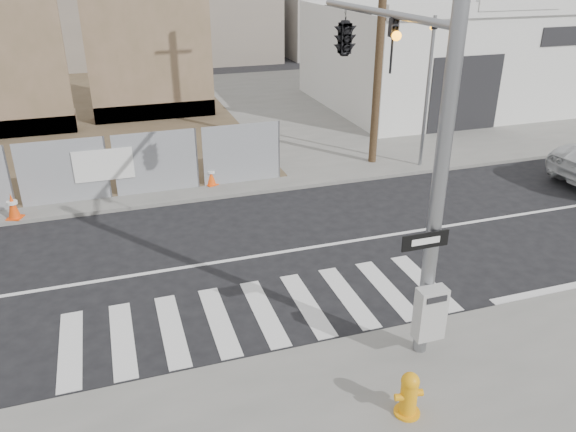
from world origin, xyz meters
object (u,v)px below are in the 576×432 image
object	(u,v)px
signal_pole	(372,81)
auto_shop	(444,55)
traffic_cone_d	(211,175)
traffic_cone_c	(13,206)
fire_hydrant	(409,394)

from	to	relation	value
signal_pole	auto_shop	world-z (taller)	signal_pole
signal_pole	traffic_cone_d	size ratio (longest dim) A/B	9.75
traffic_cone_c	auto_shop	bearing A→B (deg)	24.00
signal_pole	traffic_cone_c	world-z (taller)	signal_pole
fire_hydrant	auto_shop	bearing A→B (deg)	70.14
signal_pole	traffic_cone_c	bearing A→B (deg)	142.42
auto_shop	traffic_cone_d	size ratio (longest dim) A/B	16.72
auto_shop	fire_hydrant	bearing A→B (deg)	-123.21
traffic_cone_c	traffic_cone_d	bearing A→B (deg)	7.88
auto_shop	traffic_cone_c	world-z (taller)	auto_shop
signal_pole	auto_shop	bearing A→B (deg)	52.54
fire_hydrant	signal_pole	bearing A→B (deg)	89.06
signal_pole	fire_hydrant	bearing A→B (deg)	-104.29
signal_pole	auto_shop	xyz separation A→B (m)	(11.50, 15.01, -2.25)
auto_shop	traffic_cone_c	xyz separation A→B (m)	(-19.64, -8.75, -2.04)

